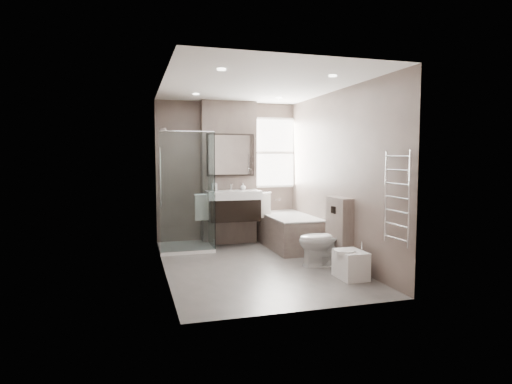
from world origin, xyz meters
name	(u,v)px	position (x,y,z in m)	size (l,w,h in m)	color
room	(256,177)	(0.00, 0.00, 1.30)	(2.70, 3.90, 2.70)	#575350
vanity_pier	(229,173)	(0.00, 1.77, 1.30)	(1.00, 0.25, 2.60)	#64564F
vanity	(233,205)	(0.00, 1.43, 0.74)	(0.95, 0.47, 0.66)	black
mirror_cabinet	(231,155)	(0.00, 1.61, 1.63)	(0.86, 0.08, 0.76)	black
towel_left	(202,208)	(-0.56, 1.40, 0.72)	(0.24, 0.06, 0.44)	silver
towel_right	(264,206)	(0.56, 1.40, 0.72)	(0.24, 0.06, 0.44)	silver
shower_enclosure	(191,222)	(-0.75, 1.35, 0.49)	(0.90, 0.90, 2.00)	white
bathtub	(289,230)	(0.92, 1.10, 0.32)	(0.75, 1.60, 0.57)	#64564F
window	(274,153)	(0.90, 1.88, 1.68)	(0.98, 0.06, 1.33)	white
toilet	(324,240)	(0.97, -0.25, 0.38)	(0.42, 0.74, 0.75)	white
cistern_box	(339,231)	(1.21, -0.25, 0.50)	(0.19, 0.55, 1.00)	#64564F
bidet	(350,264)	(1.01, -0.96, 0.19)	(0.40, 0.46, 0.48)	white
towel_radiator	(397,198)	(1.25, -1.60, 1.12)	(0.03, 0.49, 1.10)	silver
soap_bottle_a	(214,185)	(-0.33, 1.45, 1.10)	(0.09, 0.09, 0.20)	white
soap_bottle_b	(243,186)	(0.21, 1.54, 1.06)	(0.10, 0.10, 0.13)	white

